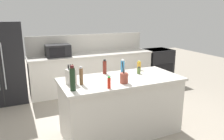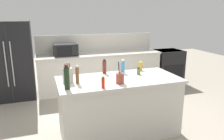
# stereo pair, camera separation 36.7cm
# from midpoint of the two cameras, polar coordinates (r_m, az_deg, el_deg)

# --- Properties ---
(ground_plane) EXTENTS (14.00, 14.00, 0.00)m
(ground_plane) POSITION_cam_midpoint_polar(r_m,az_deg,el_deg) (3.79, 4.62, -15.98)
(ground_plane) COLOR gray
(back_counter_run) EXTENTS (3.14, 0.66, 0.94)m
(back_counter_run) POSITION_cam_midpoint_polar(r_m,az_deg,el_deg) (5.63, -1.19, -0.38)
(back_counter_run) COLOR beige
(back_counter_run) RESTS_ON ground_plane
(wall_backsplash) EXTENTS (3.10, 0.03, 0.46)m
(wall_backsplash) POSITION_cam_midpoint_polar(r_m,az_deg,el_deg) (5.79, -2.16, 7.09)
(wall_backsplash) COLOR beige
(wall_backsplash) RESTS_ON back_counter_run
(kitchen_island) EXTENTS (1.91, 0.89, 0.94)m
(kitchen_island) POSITION_cam_midpoint_polar(r_m,az_deg,el_deg) (3.58, 4.78, -9.46)
(kitchen_island) COLOR beige
(kitchen_island) RESTS_ON ground_plane
(refrigerator) EXTENTS (0.94, 0.75, 1.77)m
(refrigerator) POSITION_cam_midpoint_polar(r_m,az_deg,el_deg) (5.37, -23.13, 2.21)
(refrigerator) COLOR black
(refrigerator) RESTS_ON ground_plane
(range_oven) EXTENTS (0.76, 0.65, 0.92)m
(range_oven) POSITION_cam_midpoint_polar(r_m,az_deg,el_deg) (6.48, 15.86, 1.03)
(range_oven) COLOR black
(range_oven) RESTS_ON ground_plane
(microwave) EXTENTS (0.56, 0.39, 0.28)m
(microwave) POSITION_cam_midpoint_polar(r_m,az_deg,el_deg) (5.31, -10.12, 5.23)
(microwave) COLOR black
(microwave) RESTS_ON back_counter_run
(knife_block) EXTENTS (0.15, 0.13, 0.29)m
(knife_block) POSITION_cam_midpoint_polar(r_m,az_deg,el_deg) (3.20, -8.32, -1.40)
(knife_block) COLOR beige
(knife_block) RESTS_ON kitchen_island
(utensil_crock) EXTENTS (0.12, 0.12, 0.32)m
(utensil_crock) POSITION_cam_midpoint_polar(r_m,az_deg,el_deg) (3.16, 5.45, -2.11)
(utensil_crock) COLOR brown
(utensil_crock) RESTS_ON kitchen_island
(wine_bottle) EXTENTS (0.07, 0.07, 0.34)m
(wine_bottle) POSITION_cam_midpoint_polar(r_m,az_deg,el_deg) (2.91, -8.24, -2.04)
(wine_bottle) COLOR black
(wine_bottle) RESTS_ON kitchen_island
(hot_sauce_bottle) EXTENTS (0.05, 0.05, 0.17)m
(hot_sauce_bottle) POSITION_cam_midpoint_polar(r_m,az_deg,el_deg) (2.94, 1.21, -3.38)
(hot_sauce_bottle) COLOR red
(hot_sauce_bottle) RESTS_ON kitchen_island
(vinegar_bottle) EXTENTS (0.06, 0.06, 0.24)m
(vinegar_bottle) POSITION_cam_midpoint_polar(r_m,az_deg,el_deg) (3.65, 0.87, 0.79)
(vinegar_bottle) COLOR maroon
(vinegar_bottle) RESTS_ON kitchen_island
(dish_soap_bottle) EXTENTS (0.07, 0.07, 0.23)m
(dish_soap_bottle) POSITION_cam_midpoint_polar(r_m,az_deg,el_deg) (3.71, 5.66, 0.84)
(dish_soap_bottle) COLOR #3384BC
(dish_soap_bottle) RESTS_ON kitchen_island
(honey_jar) EXTENTS (0.07, 0.07, 0.16)m
(honey_jar) POSITION_cam_midpoint_polar(r_m,az_deg,el_deg) (3.93, 10.11, 0.94)
(honey_jar) COLOR gold
(honey_jar) RESTS_ON kitchen_island
(pepper_grinder) EXTENTS (0.05, 0.05, 0.27)m
(pepper_grinder) POSITION_cam_midpoint_polar(r_m,az_deg,el_deg) (3.14, -5.76, -1.41)
(pepper_grinder) COLOR brown
(pepper_grinder) RESTS_ON kitchen_island
(spice_jar_oregano) EXTENTS (0.06, 0.06, 0.12)m
(spice_jar_oregano) POSITION_cam_midpoint_polar(r_m,az_deg,el_deg) (3.66, 9.83, -0.34)
(spice_jar_oregano) COLOR #567038
(spice_jar_oregano) RESTS_ON kitchen_island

